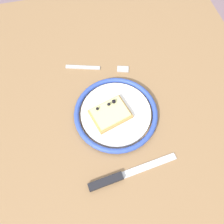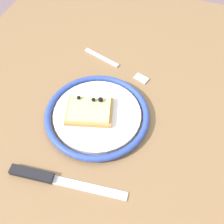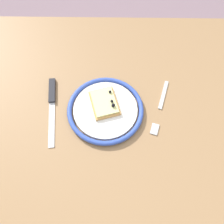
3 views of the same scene
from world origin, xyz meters
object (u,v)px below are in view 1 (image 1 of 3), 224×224
object	(u,v)px
dining_table	(118,111)
pizza_slice_near	(110,113)
fork	(98,68)
plate	(116,113)
knife	(118,177)

from	to	relation	value
dining_table	pizza_slice_near	size ratio (longest dim) A/B	8.21
dining_table	fork	xyz separation A→B (m)	(-0.12, -0.04, 0.10)
dining_table	fork	world-z (taller)	fork
plate	pizza_slice_near	size ratio (longest dim) A/B	1.97
knife	fork	xyz separation A→B (m)	(-0.35, 0.02, -0.00)
pizza_slice_near	fork	distance (m)	0.18
plate	knife	size ratio (longest dim) A/B	0.99
plate	fork	distance (m)	0.17
dining_table	plate	xyz separation A→B (m)	(0.06, -0.02, 0.11)
knife	fork	distance (m)	0.35
plate	fork	bearing A→B (deg)	-174.81
pizza_slice_near	knife	bearing A→B (deg)	-7.01
plate	pizza_slice_near	bearing A→B (deg)	-80.29
dining_table	pizza_slice_near	distance (m)	0.14
plate	pizza_slice_near	world-z (taller)	pizza_slice_near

